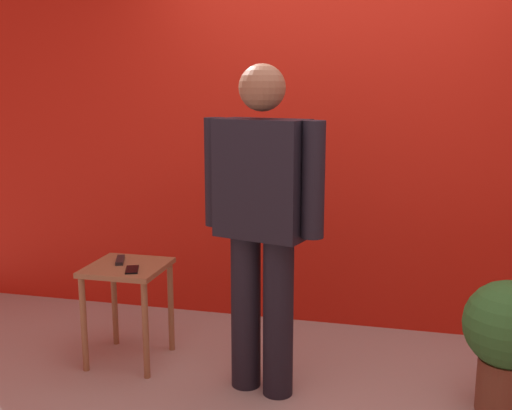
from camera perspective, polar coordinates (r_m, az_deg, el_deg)
The scene contains 6 objects.
back_wall_red at distance 4.05m, azimuth 8.22°, elevation 7.41°, with size 6.22×0.12×2.73m, color red.
standing_person at distance 3.09m, azimuth 0.58°, elevation -0.95°, with size 0.69×0.35×1.73m.
side_table at distance 3.64m, azimuth -12.10°, elevation -7.32°, with size 0.44×0.44×0.60m.
cell_phone at distance 3.50m, azimuth -11.70°, elevation -6.04°, with size 0.07×0.14×0.01m, color black.
tv_remote at distance 3.68m, azimuth -12.79°, elevation -5.13°, with size 0.04×0.17×0.02m, color black.
potted_plant at distance 3.29m, azimuth 22.78°, elevation -11.39°, with size 0.44×0.44×0.69m.
Camera 1 is at (0.38, -2.60, 1.62)m, focal length 42.08 mm.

